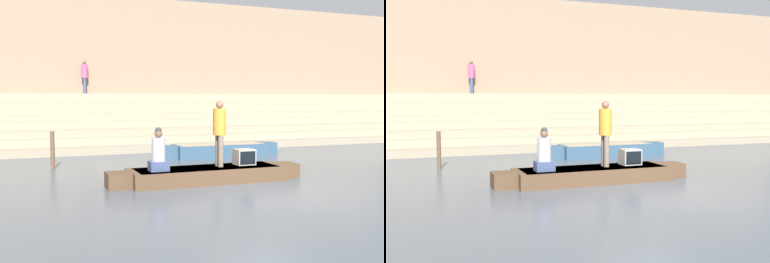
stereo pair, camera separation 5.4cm
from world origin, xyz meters
TOP-DOWN VIEW (x-y plane):
  - ground_plane at (0.00, 0.00)m, footprint 120.00×120.00m
  - ghat_steps at (0.00, 11.97)m, footprint 36.00×5.51m
  - back_wall at (0.00, 14.52)m, footprint 34.20×1.28m
  - rowboat_main at (-0.75, 1.52)m, footprint 5.51×1.34m
  - person_standing at (-0.37, 1.58)m, footprint 0.35×0.35m
  - person_rowing at (-2.16, 1.41)m, footprint 0.49×0.39m
  - tv_set at (0.43, 1.64)m, footprint 0.55×0.47m
  - moored_boat_shore at (1.82, 6.40)m, footprint 4.80×1.12m
  - mooring_post at (-4.59, 5.26)m, footprint 0.13×0.13m
  - person_on_steps at (-2.52, 13.58)m, footprint 0.33×0.33m

SIDE VIEW (x-z plane):
  - ground_plane at x=0.00m, z-range 0.00..0.00m
  - rowboat_main at x=-0.75m, z-range 0.01..0.42m
  - moored_boat_shore at x=1.82m, z-range 0.02..0.50m
  - mooring_post at x=-4.59m, z-range 0.00..1.23m
  - tv_set at x=0.43m, z-range 0.40..0.85m
  - person_rowing at x=-2.16m, z-range 0.29..1.43m
  - ghat_steps at x=0.00m, z-range -0.37..2.15m
  - person_standing at x=-0.37m, z-range 0.54..2.35m
  - person_on_steps at x=-2.52m, z-range 2.65..4.30m
  - back_wall at x=0.00m, z-range -0.03..7.59m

